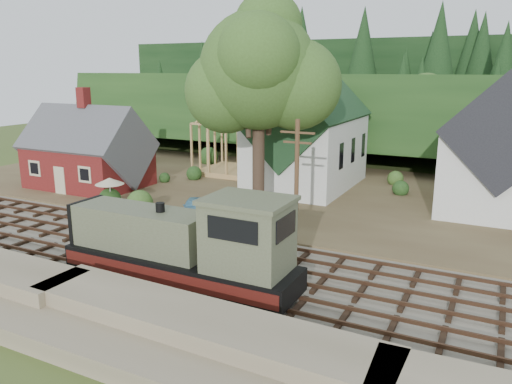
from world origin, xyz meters
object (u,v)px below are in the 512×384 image
at_px(locomotive, 187,247).
at_px(car_green, 62,169).
at_px(car_blue, 193,206).
at_px(patio_set, 110,182).

relative_size(locomotive, car_green, 3.88).
distance_m(locomotive, car_blue, 12.66).
distance_m(car_green, patio_set, 16.04).
xyz_separation_m(car_blue, patio_set, (-6.45, -1.78, 1.51)).
relative_size(locomotive, patio_set, 5.12).
distance_m(locomotive, car_green, 31.87).
distance_m(locomotive, patio_set, 15.90).
xyz_separation_m(locomotive, car_blue, (-6.75, 10.63, -1.32)).
bearing_deg(locomotive, patio_set, 146.15).
xyz_separation_m(car_green, patio_set, (13.88, -7.89, 1.55)).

